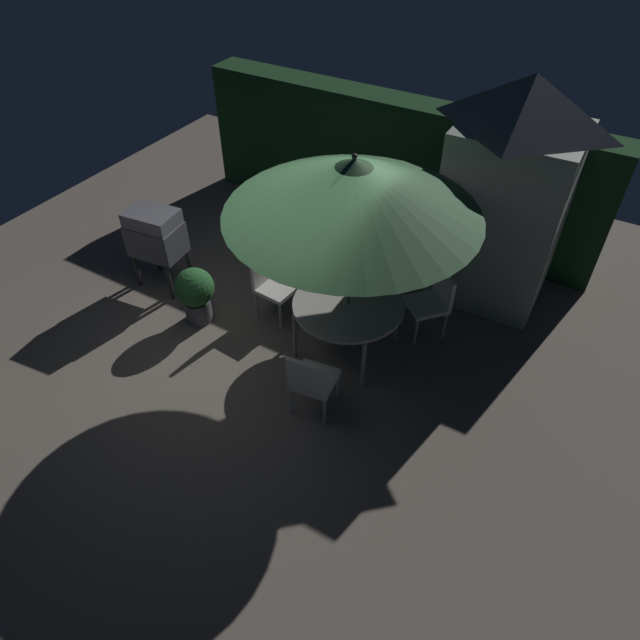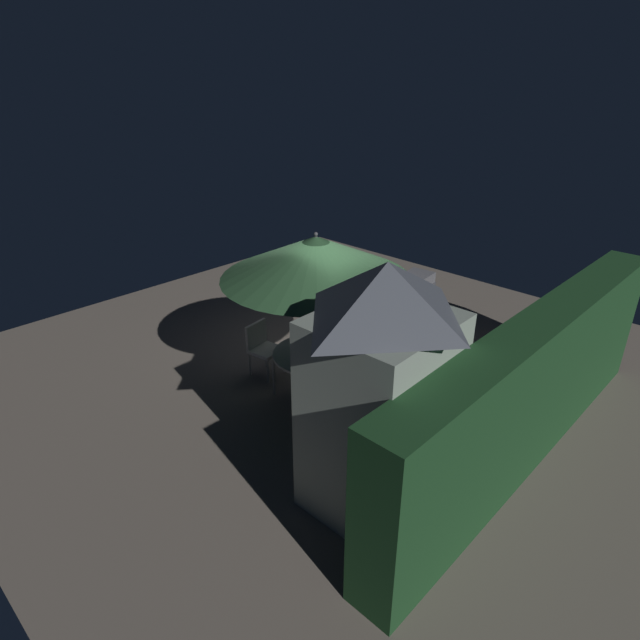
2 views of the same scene
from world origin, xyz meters
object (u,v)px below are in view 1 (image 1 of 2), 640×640
(garden_shed, at_px, (508,193))
(chair_toward_hedge, at_px, (272,282))
(potted_plant_by_shed, at_px, (195,293))
(bbq_grill, at_px, (155,234))
(chair_far_side, at_px, (433,299))
(patio_umbrella, at_px, (353,187))
(chair_near_shed, at_px, (311,380))
(patio_table, at_px, (348,307))

(garden_shed, distance_m, chair_toward_hedge, 3.22)
(potted_plant_by_shed, bearing_deg, garden_shed, 40.18)
(bbq_grill, relative_size, chair_toward_hedge, 1.33)
(chair_far_side, distance_m, potted_plant_by_shed, 3.06)
(patio_umbrella, distance_m, chair_far_side, 2.10)
(chair_near_shed, bearing_deg, bbq_grill, 162.91)
(chair_toward_hedge, xyz_separation_m, potted_plant_by_shed, (-0.77, -0.63, -0.06))
(bbq_grill, bearing_deg, chair_toward_hedge, 9.22)
(bbq_grill, bearing_deg, potted_plant_by_shed, -21.10)
(potted_plant_by_shed, bearing_deg, bbq_grill, 158.90)
(chair_near_shed, distance_m, chair_far_side, 2.05)
(patio_umbrella, relative_size, chair_toward_hedge, 3.05)
(garden_shed, xyz_separation_m, patio_table, (-1.13, -2.09, -0.84))
(chair_near_shed, bearing_deg, patio_umbrella, 98.01)
(bbq_grill, xyz_separation_m, chair_toward_hedge, (1.69, 0.27, -0.33))
(bbq_grill, height_order, chair_near_shed, bbq_grill)
(patio_table, xyz_separation_m, patio_umbrella, (-0.00, 0.00, 1.60))
(bbq_grill, bearing_deg, patio_table, 3.47)
(garden_shed, relative_size, bbq_grill, 2.50)
(chair_near_shed, bearing_deg, patio_table, 98.01)
(patio_table, distance_m, chair_toward_hedge, 1.20)
(patio_table, distance_m, chair_near_shed, 1.13)
(bbq_grill, bearing_deg, chair_near_shed, -17.09)
(garden_shed, bearing_deg, potted_plant_by_shed, -139.82)
(patio_table, xyz_separation_m, bbq_grill, (-2.88, -0.17, 0.16))
(garden_shed, bearing_deg, chair_far_side, -106.14)
(garden_shed, relative_size, chair_far_side, 3.33)
(chair_near_shed, relative_size, potted_plant_by_shed, 1.12)
(patio_table, height_order, chair_far_side, chair_far_side)
(patio_table, height_order, chair_near_shed, chair_near_shed)
(patio_umbrella, relative_size, bbq_grill, 2.29)
(bbq_grill, distance_m, chair_near_shed, 3.20)
(chair_near_shed, height_order, chair_toward_hedge, same)
(chair_near_shed, bearing_deg, potted_plant_by_shed, 164.71)
(garden_shed, height_order, chair_toward_hedge, garden_shed)
(garden_shed, distance_m, patio_umbrella, 2.49)
(chair_near_shed, relative_size, chair_toward_hedge, 1.00)
(garden_shed, height_order, patio_table, garden_shed)
(bbq_grill, distance_m, chair_toward_hedge, 1.75)
(chair_near_shed, xyz_separation_m, chair_toward_hedge, (-1.35, 1.21, 0.00))
(bbq_grill, xyz_separation_m, chair_far_side, (3.66, 1.02, -0.33))
(patio_table, bearing_deg, chair_near_shed, -81.99)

